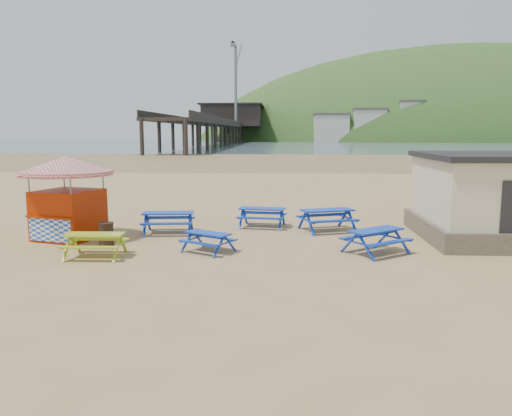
# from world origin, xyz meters

# --- Properties ---
(ground) EXTENTS (400.00, 400.00, 0.00)m
(ground) POSITION_xyz_m (0.00, 0.00, 0.00)
(ground) COLOR tan
(ground) RESTS_ON ground
(wet_sand) EXTENTS (400.00, 400.00, 0.00)m
(wet_sand) POSITION_xyz_m (0.00, 55.00, 0.00)
(wet_sand) COLOR olive
(wet_sand) RESTS_ON ground
(sea) EXTENTS (400.00, 400.00, 0.00)m
(sea) POSITION_xyz_m (0.00, 170.00, 0.01)
(sea) COLOR #475966
(sea) RESTS_ON ground
(picnic_table_blue_a) EXTENTS (2.11, 1.77, 0.82)m
(picnic_table_blue_a) POSITION_xyz_m (-2.83, 1.38, 0.41)
(picnic_table_blue_a) COLOR #1C31B3
(picnic_table_blue_a) RESTS_ON ground
(picnic_table_blue_b) EXTENTS (2.08, 1.77, 0.79)m
(picnic_table_blue_b) POSITION_xyz_m (0.78, 2.86, 0.40)
(picnic_table_blue_b) COLOR #1C31B3
(picnic_table_blue_b) RESTS_ON ground
(picnic_table_blue_c) EXTENTS (2.49, 2.24, 0.87)m
(picnic_table_blue_c) POSITION_xyz_m (3.40, 2.15, 0.43)
(picnic_table_blue_c) COLOR #1C31B3
(picnic_table_blue_c) RESTS_ON ground
(picnic_table_blue_d) EXTENTS (1.95, 1.84, 0.64)m
(picnic_table_blue_d) POSITION_xyz_m (-0.83, -1.58, 0.32)
(picnic_table_blue_d) COLOR #1C31B3
(picnic_table_blue_d) RESTS_ON ground
(picnic_table_blue_f) EXTENTS (2.42, 2.34, 0.79)m
(picnic_table_blue_f) POSITION_xyz_m (4.65, -1.50, 0.40)
(picnic_table_blue_f) COLOR #1C31B3
(picnic_table_blue_f) RESTS_ON ground
(picnic_table_yellow) EXTENTS (1.83, 1.49, 0.75)m
(picnic_table_yellow) POSITION_xyz_m (-4.29, -2.45, 0.37)
(picnic_table_yellow) COLOR #92BD17
(picnic_table_yellow) RESTS_ON ground
(ice_cream_kiosk) EXTENTS (4.26, 4.26, 3.07)m
(ice_cream_kiosk) POSITION_xyz_m (-6.26, 0.20, 1.93)
(ice_cream_kiosk) COLOR #9B2100
(ice_cream_kiosk) RESTS_ON ground
(litter_bin) EXTENTS (0.55, 0.55, 0.80)m
(litter_bin) POSITION_xyz_m (-4.53, -0.81, 0.41)
(litter_bin) COLOR #312215
(litter_bin) RESTS_ON ground
(pier) EXTENTS (24.00, 220.00, 39.29)m
(pier) POSITION_xyz_m (-17.99, 178.23, 5.46)
(pier) COLOR black
(pier) RESTS_ON ground
(headland_town) EXTENTS (264.00, 144.00, 108.00)m
(headland_town) POSITION_xyz_m (90.00, 229.68, -9.91)
(headland_town) COLOR #2D4C1E
(headland_town) RESTS_ON ground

